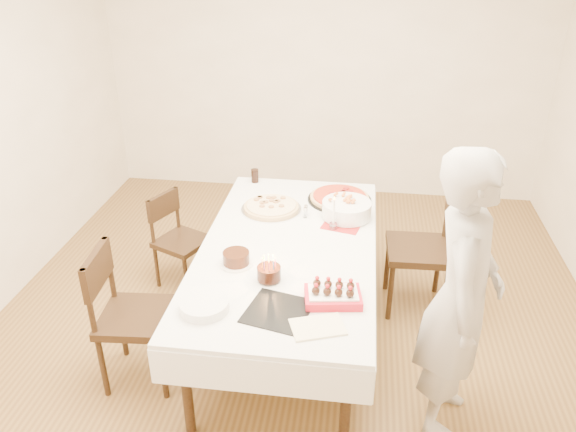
# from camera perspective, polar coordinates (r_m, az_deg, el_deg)

# --- Properties ---
(floor) EXTENTS (5.00, 5.00, 0.00)m
(floor) POSITION_cam_1_polar(r_m,az_deg,el_deg) (4.18, 0.48, -11.54)
(floor) COLOR brown
(floor) RESTS_ON ground
(wall_back) EXTENTS (4.50, 0.04, 2.70)m
(wall_back) POSITION_cam_1_polar(r_m,az_deg,el_deg) (5.88, 3.75, 14.85)
(wall_back) COLOR #F4E5CD
(wall_back) RESTS_ON floor
(dining_table) EXTENTS (1.59, 2.34, 0.75)m
(dining_table) POSITION_cam_1_polar(r_m,az_deg,el_deg) (3.91, 0.00, -7.80)
(dining_table) COLOR white
(dining_table) RESTS_ON floor
(chair_right_savory) EXTENTS (0.52, 0.52, 0.99)m
(chair_right_savory) POSITION_cam_1_polar(r_m,az_deg,el_deg) (4.27, 13.13, -3.38)
(chair_right_savory) COLOR #321F10
(chair_right_savory) RESTS_ON floor
(chair_left_savory) EXTENTS (0.52, 0.52, 0.78)m
(chair_left_savory) POSITION_cam_1_polar(r_m,az_deg,el_deg) (4.55, -10.70, -2.59)
(chair_left_savory) COLOR #321F10
(chair_left_savory) RESTS_ON floor
(chair_left_dessert) EXTENTS (0.52, 0.52, 0.94)m
(chair_left_dessert) POSITION_cam_1_polar(r_m,az_deg,el_deg) (3.66, -15.09, -9.88)
(chair_left_dessert) COLOR #321F10
(chair_left_dessert) RESTS_ON floor
(person) EXTENTS (0.52, 0.69, 1.72)m
(person) POSITION_cam_1_polar(r_m,az_deg,el_deg) (3.16, 17.15, -8.03)
(person) COLOR #AEA9A4
(person) RESTS_ON floor
(pizza_white) EXTENTS (0.51, 0.51, 0.04)m
(pizza_white) POSITION_cam_1_polar(r_m,az_deg,el_deg) (4.16, -1.71, 0.91)
(pizza_white) COLOR beige
(pizza_white) RESTS_ON dining_table
(pizza_pepperoni) EXTENTS (0.62, 0.62, 0.04)m
(pizza_pepperoni) POSITION_cam_1_polar(r_m,az_deg,el_deg) (4.32, 5.25, 1.87)
(pizza_pepperoni) COLOR red
(pizza_pepperoni) RESTS_ON dining_table
(red_placemat) EXTENTS (0.31, 0.31, 0.01)m
(red_placemat) POSITION_cam_1_polar(r_m,az_deg,el_deg) (3.99, 5.59, -0.79)
(red_placemat) COLOR #B21E1E
(red_placemat) RESTS_ON dining_table
(pasta_bowl) EXTENTS (0.43, 0.43, 0.11)m
(pasta_bowl) POSITION_cam_1_polar(r_m,az_deg,el_deg) (4.05, 5.97, 0.69)
(pasta_bowl) COLOR white
(pasta_bowl) RESTS_ON dining_table
(taper_candle) EXTENTS (0.06, 0.06, 0.25)m
(taper_candle) POSITION_cam_1_polar(r_m,az_deg,el_deg) (3.86, 4.67, 0.33)
(taper_candle) COLOR white
(taper_candle) RESTS_ON dining_table
(shaker_pair) EXTENTS (0.07, 0.07, 0.08)m
(shaker_pair) POSITION_cam_1_polar(r_m,az_deg,el_deg) (4.04, 1.77, 0.36)
(shaker_pair) COLOR white
(shaker_pair) RESTS_ON dining_table
(cola_glass) EXTENTS (0.08, 0.08, 0.11)m
(cola_glass) POSITION_cam_1_polar(r_m,az_deg,el_deg) (4.61, -3.39, 4.10)
(cola_glass) COLOR black
(cola_glass) RESTS_ON dining_table
(layer_cake) EXTENTS (0.27, 0.27, 0.09)m
(layer_cake) POSITION_cam_1_polar(r_m,az_deg,el_deg) (3.50, -5.28, -4.30)
(layer_cake) COLOR #36190D
(layer_cake) RESTS_ON dining_table
(cake_board) EXTENTS (0.40, 0.40, 0.01)m
(cake_board) POSITION_cam_1_polar(r_m,az_deg,el_deg) (3.12, -1.02, -9.67)
(cake_board) COLOR black
(cake_board) RESTS_ON dining_table
(birthday_cake) EXTENTS (0.19, 0.19, 0.15)m
(birthday_cake) POSITION_cam_1_polar(r_m,az_deg,el_deg) (3.32, -1.96, -5.32)
(birthday_cake) COLOR #3B1A10
(birthday_cake) RESTS_ON dining_table
(strawberry_box) EXTENTS (0.34, 0.25, 0.08)m
(strawberry_box) POSITION_cam_1_polar(r_m,az_deg,el_deg) (3.18, 4.59, -8.03)
(strawberry_box) COLOR red
(strawberry_box) RESTS_ON dining_table
(box_lid) EXTENTS (0.32, 0.27, 0.02)m
(box_lid) POSITION_cam_1_polar(r_m,az_deg,el_deg) (3.01, 3.03, -11.27)
(box_lid) COLOR beige
(box_lid) RESTS_ON dining_table
(plate_stack) EXTENTS (0.29, 0.29, 0.06)m
(plate_stack) POSITION_cam_1_polar(r_m,az_deg,el_deg) (3.15, -8.50, -8.95)
(plate_stack) COLOR white
(plate_stack) RESTS_ON dining_table
(china_plate) EXTENTS (0.32, 0.32, 0.01)m
(china_plate) POSITION_cam_1_polar(r_m,az_deg,el_deg) (3.16, -8.43, -9.27)
(china_plate) COLOR white
(china_plate) RESTS_ON dining_table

